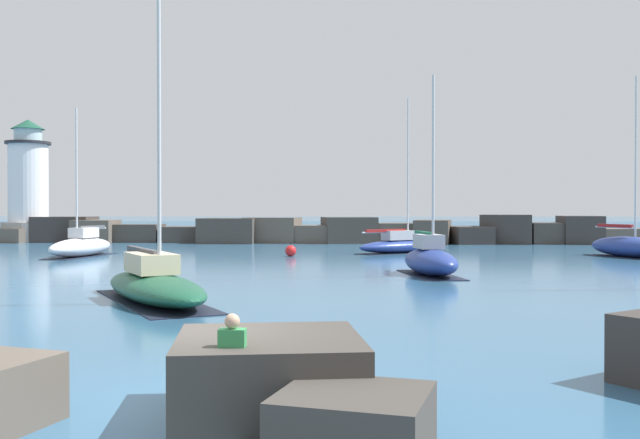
{
  "coord_description": "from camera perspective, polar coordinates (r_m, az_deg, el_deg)",
  "views": [
    {
      "loc": [
        2.64,
        -10.98,
        2.96
      ],
      "look_at": [
        0.61,
        24.48,
        2.47
      ],
      "focal_mm": 40.0,
      "sensor_mm": 36.0,
      "label": 1
    }
  ],
  "objects": [
    {
      "name": "ground_plane",
      "position": [
        11.67,
        -10.22,
        -13.93
      ],
      "size": [
        600.0,
        600.0,
        0.0
      ],
      "primitive_type": "plane",
      "color": "#336084"
    },
    {
      "name": "open_sea_beyond",
      "position": [
        123.99,
        2.07,
        -0.58
      ],
      "size": [
        400.0,
        116.0,
        0.01
      ],
      "color": "#235175",
      "rests_on": "ground"
    },
    {
      "name": "breakwater_jetty",
      "position": [
        63.82,
        2.05,
        -0.99
      ],
      "size": [
        65.01,
        7.16,
        2.52
      ],
      "color": "brown",
      "rests_on": "ground"
    },
    {
      "name": "lighthouse",
      "position": [
        70.98,
        -22.3,
        2.19
      ],
      "size": [
        4.75,
        4.75,
        11.28
      ],
      "color": "gray",
      "rests_on": "ground"
    },
    {
      "name": "foreground_rocks",
      "position": [
        11.48,
        -10.99,
        -11.58
      ],
      "size": [
        19.1,
        7.92,
        1.18
      ],
      "color": "#423D38",
      "rests_on": "ground"
    },
    {
      "name": "sailboat_moored_0",
      "position": [
        48.25,
        23.51,
        -1.98
      ],
      "size": [
        4.38,
        6.68,
        11.17
      ],
      "color": "navy",
      "rests_on": "ground"
    },
    {
      "name": "sailboat_moored_1",
      "position": [
        23.67,
        -13.13,
        -5.04
      ],
      "size": [
        6.14,
        8.17,
        10.77
      ],
      "color": "#195138",
      "rests_on": "ground"
    },
    {
      "name": "sailboat_moored_2",
      "position": [
        48.93,
        6.53,
        -2.0
      ],
      "size": [
        6.79,
        5.77,
        10.59
      ],
      "color": "navy",
      "rests_on": "ground"
    },
    {
      "name": "sailboat_moored_3",
      "position": [
        32.61,
        8.81,
        -3.19
      ],
      "size": [
        2.88,
        5.97,
        8.95
      ],
      "color": "navy",
      "rests_on": "ground"
    },
    {
      "name": "sailboat_moored_5",
      "position": [
        47.56,
        -18.55,
        -1.99
      ],
      "size": [
        2.58,
        7.31,
        9.32
      ],
      "color": "white",
      "rests_on": "ground"
    },
    {
      "name": "mooring_buoy_orange_near",
      "position": [
        45.25,
        -2.36,
        -2.52
      ],
      "size": [
        0.7,
        0.7,
        0.9
      ],
      "color": "red",
      "rests_on": "ground"
    },
    {
      "name": "person_on_rocks",
      "position": [
        9.82,
        -7.03,
        -11.53
      ],
      "size": [
        0.36,
        0.22,
        1.57
      ],
      "color": "#282833",
      "rests_on": "ground"
    }
  ]
}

